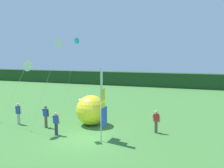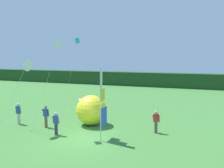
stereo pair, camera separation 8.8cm
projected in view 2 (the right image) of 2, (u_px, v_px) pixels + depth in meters
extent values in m
plane|color=#3D7533|center=(84.00, 139.00, 15.45)|extent=(120.00, 120.00, 0.00)
cube|color=#1E421E|center=(161.00, 80.00, 42.60)|extent=(80.00, 2.40, 2.50)
cylinder|color=#B7B7BC|center=(101.00, 105.00, 14.85)|extent=(0.06, 0.06, 4.65)
cube|color=blue|center=(104.00, 117.00, 15.42)|extent=(0.02, 0.97, 1.24)
cube|color=yellow|center=(103.00, 98.00, 15.12)|extent=(0.02, 0.60, 1.24)
cube|color=white|center=(101.00, 79.00, 14.81)|extent=(0.02, 0.23, 1.24)
cylinder|color=#2D334C|center=(56.00, 129.00, 16.28)|extent=(0.22, 0.22, 0.82)
cube|color=#284CA8|center=(56.00, 119.00, 16.20)|extent=(0.36, 0.20, 0.55)
sphere|color=tan|center=(56.00, 114.00, 16.16)|extent=(0.20, 0.20, 0.20)
cylinder|color=tan|center=(54.00, 118.00, 16.33)|extent=(0.09, 0.48, 0.42)
cylinder|color=tan|center=(59.00, 120.00, 16.13)|extent=(0.09, 0.14, 0.56)
cylinder|color=brown|center=(156.00, 127.00, 16.70)|extent=(0.22, 0.22, 0.82)
cube|color=red|center=(156.00, 118.00, 16.62)|extent=(0.36, 0.20, 0.55)
sphere|color=tan|center=(156.00, 112.00, 16.58)|extent=(0.20, 0.20, 0.20)
cylinder|color=tan|center=(153.00, 116.00, 16.76)|extent=(0.09, 0.48, 0.42)
cylinder|color=tan|center=(159.00, 119.00, 16.55)|extent=(0.09, 0.14, 0.56)
cylinder|color=brown|center=(46.00, 122.00, 18.01)|extent=(0.22, 0.22, 0.87)
cube|color=#284CA8|center=(46.00, 112.00, 17.93)|extent=(0.36, 0.20, 0.57)
sphere|color=brown|center=(46.00, 107.00, 17.89)|extent=(0.20, 0.20, 0.20)
cylinder|color=brown|center=(44.00, 111.00, 18.06)|extent=(0.09, 0.48, 0.42)
cylinder|color=brown|center=(48.00, 113.00, 17.86)|extent=(0.09, 0.14, 0.56)
cylinder|color=#B7B2A3|center=(19.00, 119.00, 18.89)|extent=(0.22, 0.22, 0.85)
cube|color=#284CA8|center=(18.00, 110.00, 18.81)|extent=(0.36, 0.20, 0.61)
sphere|color=beige|center=(18.00, 104.00, 18.76)|extent=(0.20, 0.20, 0.20)
cylinder|color=beige|center=(17.00, 108.00, 18.94)|extent=(0.09, 0.48, 0.42)
cylinder|color=beige|center=(21.00, 110.00, 18.73)|extent=(0.09, 0.14, 0.56)
sphere|color=yellow|center=(91.00, 110.00, 18.60)|extent=(2.34, 2.34, 2.34)
sphere|color=#23B2C6|center=(80.00, 101.00, 18.87)|extent=(0.33, 0.33, 0.33)
sphere|color=white|center=(80.00, 101.00, 18.86)|extent=(0.33, 0.33, 0.33)
sphere|color=red|center=(80.00, 102.00, 18.95)|extent=(0.33, 0.33, 0.33)
cylinder|color=brown|center=(64.00, 105.00, 26.43)|extent=(0.03, 0.03, 0.08)
cylinder|color=silver|center=(71.00, 72.00, 27.36)|extent=(0.11, 2.91, 7.18)
cube|color=#23B2C6|center=(77.00, 41.00, 28.28)|extent=(0.67, 0.58, 0.67)
cylinder|color=brown|center=(32.00, 131.00, 17.05)|extent=(0.03, 0.03, 0.08)
cylinder|color=silver|center=(45.00, 89.00, 16.47)|extent=(2.23, 0.33, 6.17)
cube|color=white|center=(59.00, 43.00, 15.87)|extent=(0.62, 0.60, 0.62)
cylinder|color=brown|center=(1.00, 122.00, 19.28)|extent=(0.03, 0.03, 0.08)
cylinder|color=silver|center=(13.00, 96.00, 17.92)|extent=(3.62, 1.00, 4.71)
cone|color=white|center=(26.00, 65.00, 16.57)|extent=(0.45, 0.82, 0.81)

